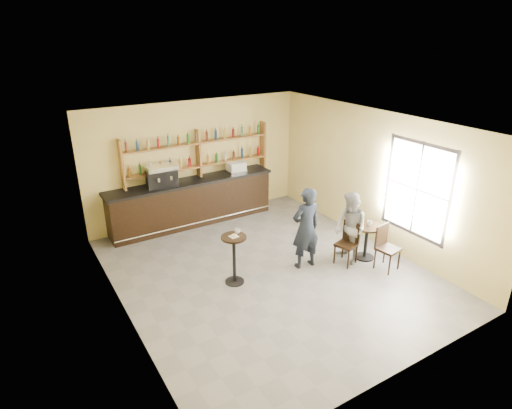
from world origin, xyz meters
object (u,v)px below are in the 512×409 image
man_main (306,228)px  chair_south (388,248)px  cafe_table (366,242)px  pedestal_table (234,260)px  bar_counter (192,202)px  espresso_machine (162,176)px  patron_second (350,228)px  pastry_case (236,167)px  chair_west (346,244)px

man_main → chair_south: bearing=148.9°
cafe_table → chair_south: chair_south is taller
pedestal_table → bar_counter: bearing=81.8°
espresso_machine → cafe_table: espresso_machine is taller
man_main → cafe_table: size_ratio=2.25×
cafe_table → patron_second: 0.60m
patron_second → pastry_case: bearing=-160.9°
chair_south → chair_west: bearing=122.9°
pastry_case → man_main: (-0.16, -3.35, -0.44)m
pedestal_table → chair_south: (3.08, -1.26, -0.03)m
chair_west → patron_second: bearing=95.7°
pedestal_table → chair_south: size_ratio=1.06×
pastry_case → man_main: size_ratio=0.26×
bar_counter → espresso_machine: (-0.77, 0.00, 0.87)m
man_main → patron_second: size_ratio=1.13×
espresso_machine → patron_second: (2.92, -3.69, -0.67)m
man_main → pedestal_table: bearing=-3.1°
bar_counter → man_main: man_main is taller
pedestal_table → chair_south: bearing=-22.2°
cafe_table → patron_second: patron_second is taller
pedestal_table → man_main: 1.69m
pastry_case → espresso_machine: bearing=175.1°
bar_counter → pastry_case: size_ratio=9.34×
bar_counter → espresso_machine: bearing=180.0°
cafe_table → chair_west: bearing=174.8°
man_main → chair_south: man_main is taller
espresso_machine → pedestal_table: 3.29m
man_main → patron_second: bearing=165.2°
pedestal_table → patron_second: 2.67m
bar_counter → man_main: size_ratio=2.45×
pedestal_table → cafe_table: bearing=-12.2°
espresso_machine → pastry_case: 2.12m
bar_counter → pedestal_table: 3.17m
bar_counter → pedestal_table: bar_counter is taller
pastry_case → patron_second: bearing=-82.6°
pastry_case → man_main: 3.39m
cafe_table → pedestal_table: bearing=167.8°
pastry_case → pedestal_table: bearing=-124.7°
bar_counter → chair_south: bearing=-59.1°
chair_west → man_main: bearing=-131.2°
chair_west → patron_second: size_ratio=0.59×
espresso_machine → cafe_table: 5.17m
espresso_machine → bar_counter: bearing=9.0°
bar_counter → man_main: bearing=-70.6°
pastry_case → chair_west: pastry_case is taller
bar_counter → pastry_case: bearing=0.0°
espresso_machine → patron_second: espresso_machine is taller
man_main → pastry_case: bearing=-88.2°
pedestal_table → man_main: bearing=-7.6°
man_main → chair_south: (1.45, -1.04, -0.42)m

